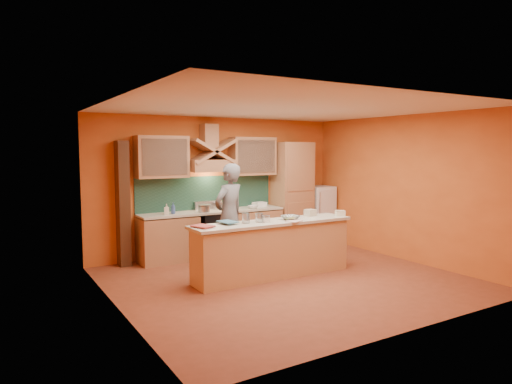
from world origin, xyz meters
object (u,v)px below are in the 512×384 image
stove (213,234)px  mixing_bowl (290,218)px  kitchen_scale (266,220)px  person (229,215)px  fridge (318,214)px

stove → mixing_bowl: mixing_bowl is taller
kitchen_scale → mixing_bowl: kitchen_scale is taller
stove → person: 1.02m
fridge → person: 2.95m
stove → fridge: fridge is taller
fridge → person: size_ratio=0.69×
stove → mixing_bowl: 2.08m
mixing_bowl → stove: bearing=105.3°
stove → mixing_bowl: bearing=-74.7°
stove → kitchen_scale: bearing=-89.1°
kitchen_scale → stove: bearing=91.1°
stove → person: bearing=-96.1°
kitchen_scale → mixing_bowl: bearing=0.7°
fridge → kitchen_scale: bearing=-144.0°
fridge → person: bearing=-162.4°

